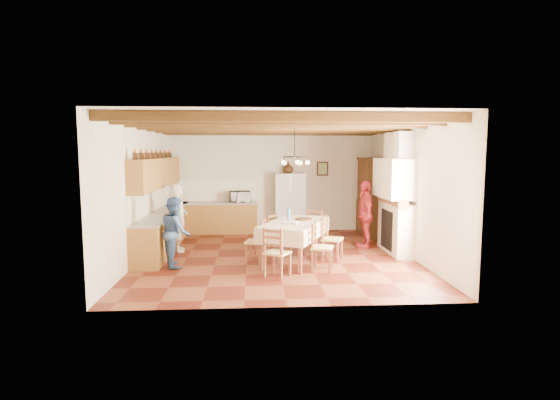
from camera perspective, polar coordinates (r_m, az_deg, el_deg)
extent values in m
cube|color=#4C180E|center=(9.97, -0.47, -7.41)|extent=(6.00, 6.50, 0.02)
cube|color=white|center=(9.70, -0.49, 10.18)|extent=(6.00, 6.50, 0.02)
cube|color=beige|center=(12.97, -1.25, 2.55)|extent=(6.00, 0.02, 3.00)
cube|color=beige|center=(6.49, 1.06, -1.31)|extent=(6.00, 0.02, 3.00)
cube|color=beige|center=(10.02, -17.93, 1.11)|extent=(0.02, 6.50, 3.00)
cube|color=beige|center=(10.33, 16.44, 1.30)|extent=(0.02, 6.50, 3.00)
cube|color=olive|center=(11.11, -14.85, -3.88)|extent=(0.60, 4.30, 0.86)
cube|color=olive|center=(12.81, -8.13, -2.38)|extent=(2.30, 0.60, 0.86)
cube|color=gray|center=(11.04, -14.92, -1.58)|extent=(0.62, 4.30, 0.04)
cube|color=gray|center=(12.75, -8.17, -0.38)|extent=(2.34, 0.62, 0.04)
cube|color=white|center=(11.06, -16.41, 0.06)|extent=(0.03, 4.30, 0.60)
cube|color=white|center=(13.00, -8.09, 1.17)|extent=(2.30, 0.03, 0.60)
cube|color=olive|center=(10.98, -15.70, 3.44)|extent=(0.35, 4.20, 0.70)
cube|color=black|center=(13.07, 5.57, 4.09)|extent=(0.34, 0.03, 0.42)
cube|color=silver|center=(12.90, 1.23, -0.31)|extent=(0.88, 0.72, 1.73)
cube|color=silver|center=(9.36, 1.88, -2.99)|extent=(1.73, 2.23, 0.05)
cube|color=brown|center=(8.77, -2.53, -6.52)|extent=(0.09, 0.09, 0.82)
cube|color=brown|center=(8.49, 2.63, -6.94)|extent=(0.09, 0.09, 0.82)
cube|color=brown|center=(10.39, 1.25, -4.47)|extent=(0.09, 0.09, 0.82)
cube|color=brown|center=(10.16, 5.66, -4.75)|extent=(0.09, 0.09, 0.82)
torus|color=black|center=(9.23, 1.91, 5.65)|extent=(0.47, 0.47, 0.03)
imported|color=beige|center=(10.59, -13.07, -2.24)|extent=(0.50, 0.66, 1.62)
imported|color=#395B8F|center=(9.23, -13.50, -4.04)|extent=(0.73, 0.84, 1.45)
imported|color=#B12930|center=(10.89, 11.03, -1.86)|extent=(0.45, 0.99, 1.66)
imported|color=silver|center=(12.69, -5.26, 0.44)|extent=(0.64, 0.50, 0.32)
imported|color=#351E0B|center=(12.82, 1.06, 4.25)|extent=(0.33, 0.33, 0.33)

